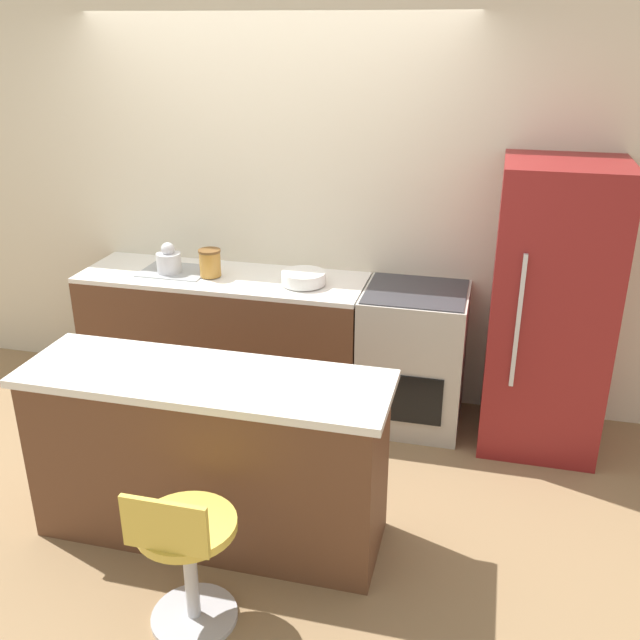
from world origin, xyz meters
The scene contains 10 objects.
ground_plane centered at (0.00, 0.00, 0.00)m, with size 14.00×14.00×0.00m, color #8E704C.
wall_back centered at (0.00, 0.66, 1.30)m, with size 8.00×0.06×2.60m.
back_counter centered at (-0.28, 0.32, 0.45)m, with size 1.89×0.61×0.91m.
kitchen_island centered at (0.16, -1.04, 0.45)m, with size 1.79×0.56×0.90m.
oven_range centered at (0.99, 0.32, 0.45)m, with size 0.64×0.62×0.91m.
refrigerator centered at (1.78, 0.29, 0.87)m, with size 0.68×0.69×1.74m.
stool_chair centered at (0.30, -1.65, 0.37)m, with size 0.42×0.42×0.76m.
kettle centered at (-0.63, 0.28, 0.99)m, with size 0.16×0.16×0.20m.
mixing_bowl centered at (0.28, 0.28, 0.95)m, with size 0.28×0.28×0.08m.
canister_jar centered at (-0.34, 0.28, 1.00)m, with size 0.14×0.14×0.18m.
Camera 1 is at (1.42, -3.81, 2.43)m, focal length 40.00 mm.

